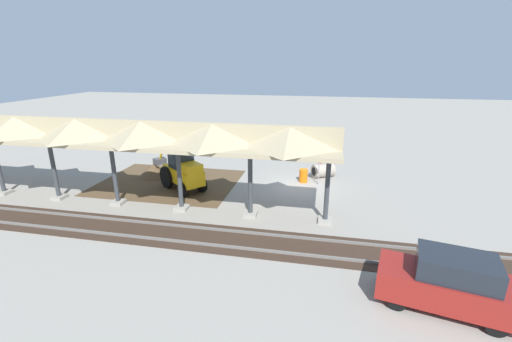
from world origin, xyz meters
name	(u,v)px	position (x,y,z in m)	size (l,w,h in m)	color
ground_plane	(299,186)	(0.00, 0.00, 0.00)	(120.00, 120.00, 0.00)	gray
dirt_work_zone	(169,182)	(8.75, 1.01, 0.00)	(9.11, 7.00, 0.01)	brown
platform_canopy	(109,132)	(9.98, 4.99, 4.18)	(24.59, 3.20, 4.90)	#9E998E
rail_tracks	(285,245)	(0.00, 7.74, 0.03)	(60.00, 2.58, 0.15)	slate
stop_sign	(319,162)	(-1.19, -0.64, 1.58)	(0.69, 0.37, 2.20)	gray
backhoe	(182,170)	(7.32, 1.89, 1.26)	(4.88, 4.27, 2.82)	#EAB214
dirt_mound	(154,176)	(10.31, 0.03, 0.00)	(4.32, 4.32, 1.86)	brown
concrete_pipe	(323,171)	(-1.47, -2.25, 0.47)	(1.74, 1.53, 0.94)	#9E9384
distant_parked_car	(448,282)	(-5.67, 10.65, 0.98)	(4.48, 2.61, 1.98)	maroon
traffic_barrel	(303,176)	(-0.19, -0.88, 0.45)	(0.56, 0.56, 0.90)	orange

